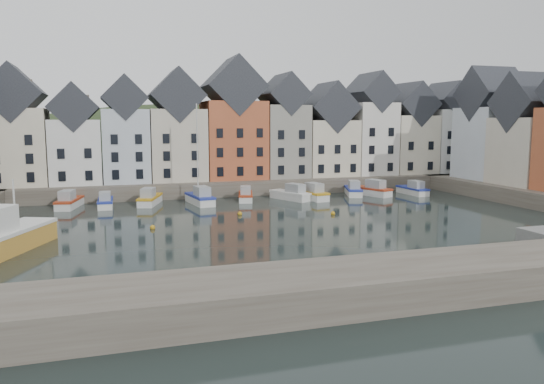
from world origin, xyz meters
name	(u,v)px	position (x,y,z in m)	size (l,w,h in m)	color
ground	(298,226)	(0.00, 0.00, 0.00)	(260.00, 260.00, 0.00)	black
far_quay	(230,183)	(0.00, 30.00, 1.00)	(90.00, 16.00, 2.00)	#4E463C
near_wall	(266,294)	(-10.00, -22.00, 1.00)	(50.00, 6.00, 2.00)	#4E463C
hillside	(203,261)	(0.02, 56.00, -17.96)	(153.60, 70.40, 64.00)	#26341A
far_terrace	(254,132)	(3.21, 28.00, 8.88)	(72.37, 8.16, 17.78)	beige
right_terrace	(533,133)	(36.00, 8.07, 8.91)	(8.30, 24.25, 16.36)	silver
mooring_buoys	(246,218)	(-4.00, 5.33, 0.15)	(20.50, 5.50, 0.50)	#C18A16
boat_a	(69,202)	(-22.53, 19.07, 0.73)	(3.30, 6.63, 2.44)	silver
boat_b	(105,202)	(-18.34, 18.15, 0.65)	(1.90, 5.71, 2.18)	silver
boat_c	(150,199)	(-13.02, 18.68, 0.72)	(3.73, 6.58, 2.41)	silver
boat_d	(200,198)	(-6.87, 17.18, 0.83)	(2.97, 6.93, 12.84)	silver
boat_e	(246,196)	(-0.64, 18.34, 0.66)	(3.14, 6.00, 2.20)	silver
boat_f	(291,194)	(5.38, 17.20, 0.73)	(4.43, 6.62, 2.45)	silver
boat_g	(311,194)	(8.06, 16.80, 0.75)	(3.17, 6.82, 2.52)	silver
boat_h	(353,190)	(15.25, 18.76, 0.71)	(3.85, 6.51, 2.39)	silver
boat_i	(371,190)	(17.59, 17.86, 0.75)	(4.34, 6.88, 2.53)	silver
boat_j	(413,190)	(23.79, 16.92, 0.67)	(2.04, 5.96, 2.27)	silver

